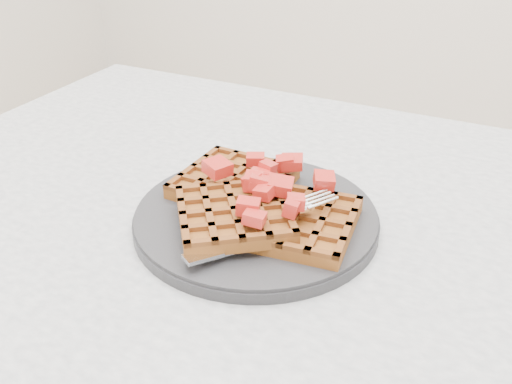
# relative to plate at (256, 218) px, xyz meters

# --- Properties ---
(table) EXTENTS (1.20, 0.80, 0.75)m
(table) POSITION_rel_plate_xyz_m (0.11, -0.01, -0.12)
(table) COLOR silver
(table) RESTS_ON ground
(plate) EXTENTS (0.26, 0.26, 0.02)m
(plate) POSITION_rel_plate_xyz_m (0.00, 0.00, 0.00)
(plate) COLOR #242427
(plate) RESTS_ON table
(waffles) EXTENTS (0.22, 0.21, 0.03)m
(waffles) POSITION_rel_plate_xyz_m (0.00, -0.00, 0.02)
(waffles) COLOR brown
(waffles) RESTS_ON plate
(strawberry_pile) EXTENTS (0.15, 0.15, 0.02)m
(strawberry_pile) POSITION_rel_plate_xyz_m (0.00, 0.00, 0.05)
(strawberry_pile) COLOR #A00F0C
(strawberry_pile) RESTS_ON waffles
(fork) EXTENTS (0.11, 0.17, 0.02)m
(fork) POSITION_rel_plate_xyz_m (0.04, -0.04, 0.02)
(fork) COLOR silver
(fork) RESTS_ON plate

